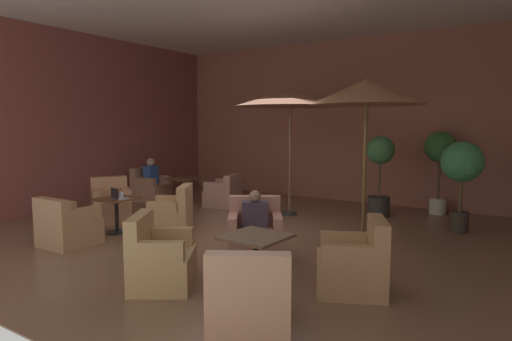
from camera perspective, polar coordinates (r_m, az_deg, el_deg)
name	(u,v)px	position (r m, az deg, el deg)	size (l,w,h in m)	color
ground_plane	(243,234)	(8.03, -1.69, -8.32)	(9.49, 8.62, 0.02)	brown
wall_back_brick	(336,121)	(11.54, 10.47, 6.38)	(9.49, 0.08, 4.12)	#A3614C
wall_left_accent	(79,121)	(11.14, -22.20, 6.04)	(0.08, 8.62, 4.12)	brown
cafe_table_front_left	(116,207)	(8.38, -17.86, -4.63)	(0.66, 0.66, 0.65)	black
armchair_front_left_north	(67,227)	(7.81, -23.55, -6.84)	(0.78, 0.79, 0.82)	#AE7B54
armchair_front_left_east	(172,216)	(8.13, -10.96, -5.85)	(1.03, 1.04, 0.88)	tan
armchair_front_left_south	(111,205)	(9.40, -18.52, -4.31)	(1.05, 1.03, 0.90)	tan
cafe_table_front_right	(185,184)	(11.03, -9.33, -1.74)	(0.76, 0.76, 0.65)	black
armchair_front_right_north	(150,188)	(11.67, -13.77, -2.31)	(0.89, 0.88, 0.85)	tan
armchair_front_right_east	(224,194)	(10.60, -4.22, -3.11)	(0.89, 0.96, 0.79)	#AD7965
cafe_table_mid_center	(256,246)	(5.36, -0.03, -9.94)	(0.77, 0.77, 0.65)	black
armchair_mid_center_north	(355,266)	(5.39, 12.83, -12.08)	(1.02, 0.99, 0.89)	#AE7B52
armchair_mid_center_east	(255,236)	(6.54, -0.13, -8.62)	(1.07, 1.06, 0.89)	tan
armchair_mid_center_south	(160,261)	(5.54, -12.55, -11.50)	(1.03, 1.06, 0.90)	tan
armchair_mid_center_west	(250,301)	(4.31, -0.83, -16.79)	(1.05, 1.06, 0.86)	tan
patio_umbrella_tall_red	(290,98)	(9.46, 4.55, 9.45)	(2.44, 2.44, 2.75)	#2D2D2D
patio_umbrella_center_beige	(367,93)	(7.60, 14.33, 9.83)	(1.93, 1.93, 2.74)	#2D2D2D
potted_tree_left_corner	(440,155)	(10.36, 23.01, 1.89)	(0.67, 0.67, 1.83)	beige
potted_tree_mid_left	(462,167)	(8.76, 25.44, 0.39)	(0.74, 0.74, 1.68)	#3C322B
potted_tree_mid_right	(380,167)	(9.74, 15.95, 0.47)	(0.61, 0.61, 1.74)	#34302D
patron_blue_shirt	(255,213)	(6.42, -0.13, -5.65)	(0.44, 0.39, 0.59)	#3D2F3E
patron_by_window	(151,173)	(11.59, -13.65, -0.29)	(0.29, 0.40, 0.68)	#3051A0
iced_drink_cup	(121,195)	(8.33, -17.36, -3.05)	(0.08, 0.08, 0.11)	silver
open_laptop	(118,196)	(8.23, -17.70, -3.20)	(0.36, 0.30, 0.20)	#9EA0A5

